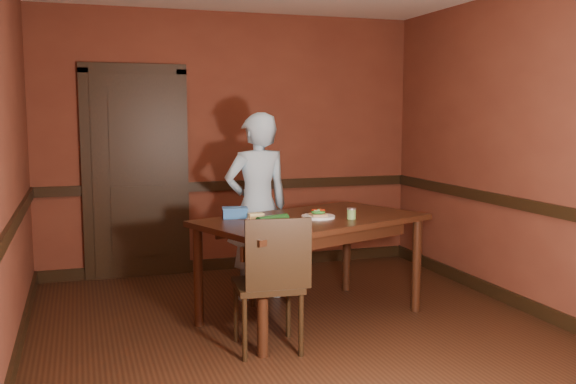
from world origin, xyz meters
TOP-DOWN VIEW (x-y plane):
  - floor at (0.00, 0.00)m, footprint 4.00×4.50m
  - wall_back at (0.00, 2.25)m, footprint 4.00×0.02m
  - wall_front at (0.00, -2.25)m, footprint 4.00×0.02m
  - wall_left at (-2.00, 0.00)m, footprint 0.02×4.50m
  - wall_right at (2.00, 0.00)m, footprint 0.02×4.50m
  - dado_back at (0.00, 2.23)m, footprint 4.00×0.03m
  - dado_left at (-1.99, 0.00)m, footprint 0.03×4.50m
  - dado_right at (1.99, 0.00)m, footprint 0.03×4.50m
  - baseboard_back at (0.00, 2.23)m, footprint 4.00×0.03m
  - baseboard_left at (-1.99, 0.00)m, footprint 0.03×4.50m
  - baseboard_right at (1.99, 0.00)m, footprint 0.03×4.50m
  - door at (-1.00, 2.22)m, footprint 1.05×0.07m
  - dining_table at (0.21, 0.39)m, footprint 2.01×1.57m
  - chair_far at (0.00, 0.99)m, footprint 0.39×0.39m
  - chair_near at (-0.32, -0.15)m, footprint 0.49×0.49m
  - person at (-0.05, 1.09)m, footprint 0.66×0.48m
  - sandwich_plate at (0.26, 0.36)m, footprint 0.27×0.27m
  - sauce_jar at (0.49, 0.23)m, footprint 0.07×0.07m
  - cheese_saucer at (-0.24, 0.44)m, footprint 0.16×0.16m
  - food_tub at (-0.37, 0.56)m, footprint 0.22×0.17m
  - wrapped_veg at (-0.18, 0.16)m, footprint 0.28×0.17m

SIDE VIEW (x-z plane):
  - floor at x=0.00m, z-range -0.01..0.01m
  - baseboard_back at x=0.00m, z-range 0.00..0.12m
  - baseboard_left at x=-1.99m, z-range 0.00..0.12m
  - baseboard_right at x=1.99m, z-range 0.00..0.12m
  - chair_far at x=0.00m, z-range 0.00..0.80m
  - dining_table at x=0.21m, z-range 0.00..0.83m
  - chair_near at x=-0.32m, z-range 0.00..0.97m
  - person at x=-0.05m, z-range 0.00..1.67m
  - sandwich_plate at x=0.26m, z-range 0.82..0.88m
  - cheese_saucer at x=-0.24m, z-range 0.83..0.88m
  - wrapped_veg at x=-0.18m, z-range 0.83..0.91m
  - food_tub at x=-0.37m, z-range 0.83..0.92m
  - sauce_jar at x=0.49m, z-range 0.83..0.92m
  - dado_back at x=0.00m, z-range 0.85..0.95m
  - dado_left at x=-1.99m, z-range 0.85..0.95m
  - dado_right at x=1.99m, z-range 0.85..0.95m
  - door at x=-1.00m, z-range -0.01..2.19m
  - wall_back at x=0.00m, z-range 0.00..2.70m
  - wall_front at x=0.00m, z-range 0.00..2.70m
  - wall_left at x=-2.00m, z-range 0.00..2.70m
  - wall_right at x=2.00m, z-range 0.00..2.70m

